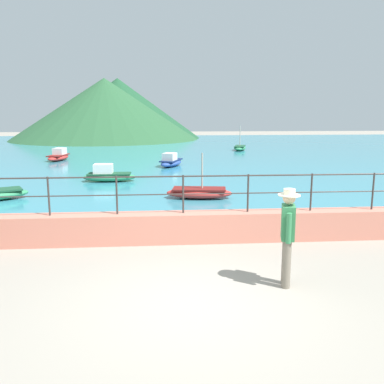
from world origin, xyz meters
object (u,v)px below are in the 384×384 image
at_px(person_walking, 288,233).
at_px(boat_2, 240,148).
at_px(boat_3, 108,175).
at_px(boat_4, 171,161).
at_px(boat_5, 59,156).
at_px(boat_1, 199,193).

bearing_deg(person_walking, boat_2, 80.74).
height_order(person_walking, boat_3, person_walking).
relative_size(boat_4, boat_5, 1.02).
xyz_separation_m(boat_3, boat_4, (2.88, 4.91, 0.00)).
bearing_deg(boat_3, boat_1, -47.30).
xyz_separation_m(person_walking, boat_3, (-4.43, 11.32, -0.65)).
relative_size(boat_1, boat_3, 1.04).
distance_m(boat_2, boat_5, 14.01).
relative_size(person_walking, boat_3, 0.76).
height_order(boat_3, boat_5, same).
distance_m(boat_4, boat_5, 7.73).
bearing_deg(person_walking, boat_3, 111.37).
relative_size(boat_2, boat_5, 1.01).
bearing_deg(boat_5, boat_2, 25.32).
bearing_deg(boat_2, boat_4, -121.35).
bearing_deg(boat_1, boat_5, 122.03).
height_order(person_walking, boat_2, boat_2).
bearing_deg(boat_5, boat_1, -57.97).
relative_size(boat_3, boat_5, 0.95).
bearing_deg(person_walking, boat_4, 95.46).
distance_m(person_walking, boat_3, 12.17).
bearing_deg(boat_2, boat_3, -121.01).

